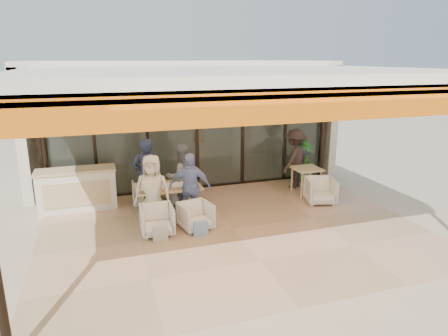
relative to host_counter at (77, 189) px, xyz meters
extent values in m
plane|color=#C6B293|center=(3.19, -2.30, -0.53)|extent=(70.00, 70.00, 0.00)
cube|color=tan|center=(3.19, -2.30, -0.53)|extent=(8.00, 6.00, 0.01)
cube|color=silver|center=(3.19, -2.30, 2.77)|extent=(8.00, 6.00, 0.20)
cube|color=orange|center=(3.19, -5.24, 2.49)|extent=(8.00, 0.12, 0.45)
cube|color=orange|center=(3.19, -4.55, 2.61)|extent=(8.00, 1.50, 0.06)
cylinder|color=black|center=(-0.69, 0.58, 1.07)|extent=(0.12, 0.12, 3.20)
cylinder|color=black|center=(7.07, 0.58, 1.07)|extent=(0.12, 0.12, 3.20)
cube|color=#9EADA3|center=(3.19, 0.70, 1.07)|extent=(8.00, 0.03, 3.20)
cube|color=black|center=(3.19, 0.70, -0.49)|extent=(8.00, 0.10, 0.08)
cube|color=black|center=(3.19, 0.70, 2.63)|extent=(8.00, 0.10, 0.08)
cube|color=black|center=(-0.81, 0.70, 1.07)|extent=(0.08, 0.10, 3.20)
cube|color=black|center=(0.49, 0.70, 1.07)|extent=(0.08, 0.10, 3.20)
cube|color=black|center=(1.84, 0.70, 1.07)|extent=(0.08, 0.10, 3.20)
cube|color=black|center=(3.19, 0.70, 1.07)|extent=(0.08, 0.10, 3.20)
cube|color=black|center=(4.54, 0.70, 1.07)|extent=(0.08, 0.10, 3.20)
cube|color=black|center=(5.89, 0.70, 1.07)|extent=(0.08, 0.10, 3.20)
cube|color=black|center=(7.19, 0.70, 1.07)|extent=(0.08, 0.10, 3.20)
cube|color=silver|center=(3.19, 4.20, 1.17)|extent=(9.00, 0.25, 3.40)
cube|color=silver|center=(-1.21, 2.45, 1.17)|extent=(0.25, 3.50, 3.40)
cube|color=silver|center=(7.59, 2.45, 1.17)|extent=(0.25, 3.50, 3.40)
cube|color=silver|center=(3.19, 2.45, 2.87)|extent=(9.00, 3.50, 0.25)
cube|color=#E1C589|center=(3.19, 2.45, -0.52)|extent=(8.00, 3.50, 0.02)
cylinder|color=silver|center=(1.59, 2.30, 0.97)|extent=(0.40, 0.40, 3.00)
cylinder|color=silver|center=(4.99, 2.30, 0.97)|extent=(0.40, 0.40, 3.00)
cylinder|color=black|center=(1.99, 1.90, 2.47)|extent=(0.03, 0.03, 0.70)
cube|color=black|center=(1.99, 1.90, 2.02)|extent=(0.30, 0.30, 0.40)
sphere|color=#FFBF72|center=(1.99, 1.90, 2.02)|extent=(0.18, 0.18, 0.18)
cylinder|color=black|center=(5.49, 1.90, 2.47)|extent=(0.03, 0.03, 0.70)
cube|color=black|center=(5.49, 1.90, 2.02)|extent=(0.30, 0.30, 0.40)
sphere|color=#FFBF72|center=(5.49, 1.90, 2.02)|extent=(0.18, 0.18, 0.18)
cylinder|color=black|center=(3.49, 1.70, -0.48)|extent=(0.40, 0.40, 0.05)
cylinder|color=black|center=(3.49, 1.70, 0.52)|extent=(0.04, 0.04, 2.10)
cone|color=#DF4113|center=(3.49, 1.70, 1.17)|extent=(0.32, 0.32, 1.10)
cube|color=silver|center=(0.00, 0.00, -0.03)|extent=(1.80, 0.60, 1.00)
cube|color=#E1C589|center=(0.00, 0.00, 0.48)|extent=(1.85, 0.65, 0.06)
cube|color=#E1C589|center=(0.00, -0.31, -0.03)|extent=(1.50, 0.02, 0.60)
cube|color=#E1C589|center=(2.03, -1.05, 0.19)|extent=(1.50, 0.90, 0.05)
cube|color=white|center=(2.03, -1.05, 0.21)|extent=(1.30, 0.35, 0.01)
cylinder|color=#E1C589|center=(1.41, -1.37, -0.18)|extent=(0.06, 0.06, 0.70)
cylinder|color=#E1C589|center=(2.65, -1.37, -0.18)|extent=(0.06, 0.06, 0.70)
cylinder|color=#E1C589|center=(1.41, -0.73, -0.18)|extent=(0.06, 0.06, 0.70)
cylinder|color=#E1C589|center=(2.65, -0.73, -0.18)|extent=(0.06, 0.06, 0.70)
cylinder|color=white|center=(1.58, -1.20, 0.27)|extent=(0.06, 0.06, 0.11)
cylinder|color=white|center=(1.78, -0.85, 0.27)|extent=(0.06, 0.06, 0.11)
cylinder|color=white|center=(2.08, -1.15, 0.27)|extent=(0.06, 0.06, 0.11)
cylinder|color=white|center=(2.33, -0.87, 0.27)|extent=(0.06, 0.06, 0.11)
cylinder|color=white|center=(2.53, -1.25, 0.27)|extent=(0.06, 0.06, 0.11)
cylinder|color=white|center=(1.48, -1.00, 0.27)|extent=(0.06, 0.06, 0.11)
cylinder|color=#993E16|center=(1.48, -0.90, 0.30)|extent=(0.07, 0.07, 0.16)
cylinder|color=black|center=(1.93, -0.77, 0.30)|extent=(0.09, 0.09, 0.17)
cylinder|color=black|center=(1.93, -0.77, 0.39)|extent=(0.10, 0.10, 0.01)
cylinder|color=white|center=(1.58, -1.35, 0.22)|extent=(0.22, 0.22, 0.01)
cylinder|color=white|center=(2.48, -1.35, 0.22)|extent=(0.22, 0.22, 0.01)
cylinder|color=white|center=(1.58, -0.73, 0.22)|extent=(0.22, 0.22, 0.01)
cylinder|color=white|center=(2.48, -0.73, 0.22)|extent=(0.22, 0.22, 0.01)
imported|color=white|center=(1.61, -0.10, -0.21)|extent=(0.67, 0.64, 0.65)
imported|color=white|center=(2.45, -0.10, -0.21)|extent=(0.76, 0.73, 0.65)
imported|color=white|center=(1.61, -2.00, -0.18)|extent=(0.69, 0.65, 0.70)
imported|color=white|center=(2.45, -2.00, -0.20)|extent=(0.76, 0.73, 0.66)
imported|color=#171E33|center=(1.61, -0.60, 0.37)|extent=(0.68, 0.47, 1.81)
imported|color=slate|center=(2.45, -0.60, 0.27)|extent=(0.85, 0.70, 1.60)
imported|color=beige|center=(1.61, -1.50, 0.27)|extent=(0.91, 0.74, 1.61)
imported|color=#7B90CD|center=(2.45, -1.50, 0.26)|extent=(1.01, 0.67, 1.59)
cube|color=silver|center=(1.61, -2.40, -0.36)|extent=(0.30, 0.10, 0.34)
cube|color=#99BFD8|center=(2.45, -2.40, -0.36)|extent=(0.30, 0.10, 0.34)
cube|color=#E1C589|center=(5.88, -0.67, 0.19)|extent=(0.70, 0.70, 0.05)
cylinder|color=#E1C589|center=(5.60, -0.95, -0.18)|extent=(0.05, 0.05, 0.70)
cylinder|color=#E1C589|center=(6.16, -0.95, -0.18)|extent=(0.05, 0.05, 0.70)
cylinder|color=#E1C589|center=(5.60, -0.39, -0.18)|extent=(0.05, 0.05, 0.70)
cylinder|color=#E1C589|center=(6.16, -0.39, -0.18)|extent=(0.05, 0.05, 0.70)
imported|color=white|center=(5.88, -1.42, -0.16)|extent=(0.87, 0.84, 0.73)
imported|color=black|center=(5.84, -0.07, 0.32)|extent=(1.27, 1.15, 1.71)
imported|color=#1E5919|center=(6.39, 0.45, 0.13)|extent=(1.02, 1.02, 1.32)
camera|label=1|loc=(0.52, -9.83, 3.07)|focal=32.00mm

